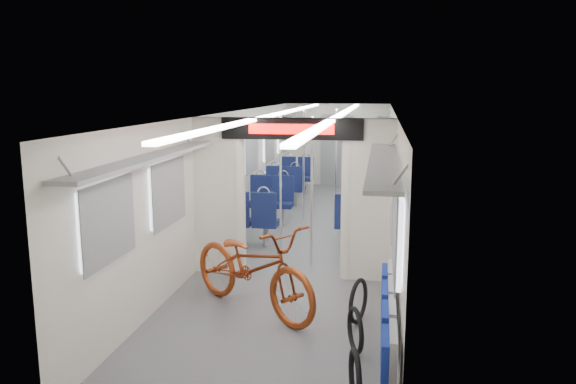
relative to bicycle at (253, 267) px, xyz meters
The scene contains 14 objects.
carriage 3.32m from the bicycle, 85.30° to the left, with size 12.00×12.02×2.31m.
bicycle is the anchor object (origin of this frame).
flip_bench 2.14m from the bicycle, 40.92° to the right, with size 0.12×2.12×0.54m.
bike_hoop_a 2.34m from the bicycle, 54.59° to the right, with size 0.50×0.50×0.05m, color black.
bike_hoop_b 1.63m from the bicycle, 35.53° to the right, with size 0.49×0.49×0.05m, color black.
bike_hoop_c 1.34m from the bicycle, ahead, with size 0.54×0.54×0.05m, color black.
seat_bay_near_left 3.77m from the bicycle, 100.30° to the left, with size 0.90×2.01×1.08m.
seat_bay_near_right 4.02m from the bicycle, 72.70° to the left, with size 0.88×1.94×1.06m.
seat_bay_far_left 7.17m from the bicycle, 95.39° to the left, with size 0.88×1.93×1.06m.
seat_bay_far_right 7.24m from the bicycle, 80.49° to the left, with size 0.88×1.95×1.06m.
stanchion_near_left 2.35m from the bicycle, 91.55° to the left, with size 0.04×0.04×2.30m, color silver.
stanchion_near_right 2.05m from the bicycle, 75.79° to the left, with size 0.04×0.04×2.30m, color silver.
stanchion_far_left 5.06m from the bicycle, 90.82° to the left, with size 0.04×0.04×2.30m, color silver.
stanchion_far_right 5.35m from the bicycle, 83.87° to the left, with size 0.04×0.04×2.30m, color silver.
Camera 1 is at (1.24, -9.84, 2.69)m, focal length 35.00 mm.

